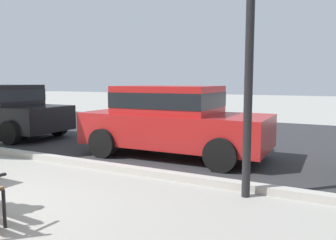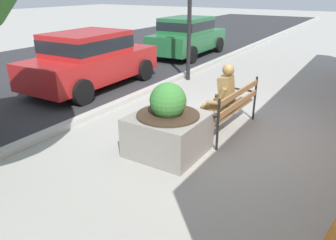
{
  "view_description": "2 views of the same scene",
  "coord_description": "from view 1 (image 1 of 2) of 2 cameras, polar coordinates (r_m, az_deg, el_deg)",
  "views": [
    {
      "loc": [
        4.46,
        -2.1,
        1.66
      ],
      "look_at": [
        0.94,
        4.55,
        0.8
      ],
      "focal_mm": 36.22,
      "sensor_mm": 36.0,
      "label": 1
    },
    {
      "loc": [
        -5.52,
        -2.1,
        2.66
      ],
      "look_at": [
        -1.21,
        0.59,
        0.6
      ],
      "focal_mm": 34.94,
      "sensor_mm": 36.0,
      "label": 2
    }
  ],
  "objects": [
    {
      "name": "parked_car_black",
      "position": [
        11.37,
        -26.13,
        1.71
      ],
      "size": [
        4.14,
        2.0,
        1.56
      ],
      "color": "black",
      "rests_on": "ground"
    },
    {
      "name": "lamp_post",
      "position": [
        4.96,
        13.69,
        16.69
      ],
      "size": [
        0.32,
        0.32,
        3.9
      ],
      "color": "black",
      "rests_on": "ground"
    },
    {
      "name": "street_surface",
      "position": [
        10.71,
        2.92,
        -2.38
      ],
      "size": [
        60.0,
        9.0,
        0.01
      ],
      "primitive_type": "cube",
      "color": "#2D2D30",
      "rests_on": "ground"
    },
    {
      "name": "curb_stone",
      "position": [
        6.89,
        -13.58,
        -7.1
      ],
      "size": [
        60.0,
        0.2,
        0.12
      ],
      "primitive_type": "cube",
      "color": "#B2AFA8",
      "rests_on": "ground"
    },
    {
      "name": "parked_car_red",
      "position": [
        7.52,
        0.76,
        0.26
      ],
      "size": [
        4.14,
        2.0,
        1.56
      ],
      "color": "#B21E1E",
      "rests_on": "ground"
    }
  ]
}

